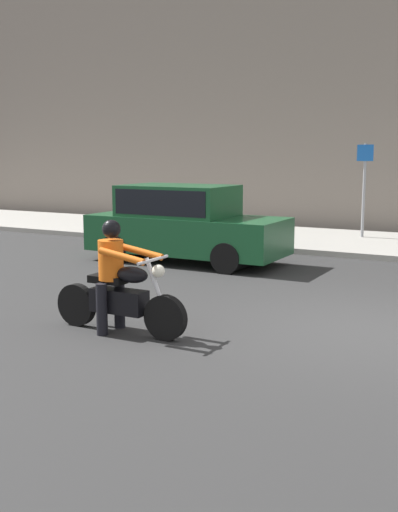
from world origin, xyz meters
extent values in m
plane|color=#2C2C2C|center=(0.00, 0.00, 0.00)|extent=(80.00, 80.00, 0.00)
cylinder|color=black|center=(-2.29, -1.67, 0.30)|extent=(0.60, 0.12, 0.60)
cylinder|color=black|center=(-3.75, -1.66, 0.30)|extent=(0.60, 0.12, 0.60)
cylinder|color=silver|center=(-2.41, -1.67, 0.67)|extent=(0.37, 0.06, 0.81)
cube|color=black|center=(-3.02, -1.67, 0.44)|extent=(0.81, 0.28, 0.32)
ellipsoid|color=black|center=(-2.80, -1.67, 0.82)|extent=(0.48, 0.24, 0.22)
cube|color=black|center=(-3.20, -1.67, 0.72)|extent=(0.52, 0.24, 0.10)
cylinder|color=silver|center=(-2.47, -1.67, 1.05)|extent=(0.04, 0.70, 0.04)
sphere|color=silver|center=(-2.39, -1.67, 0.91)|extent=(0.17, 0.17, 0.17)
cylinder|color=silver|center=(-3.32, -1.51, 0.32)|extent=(0.70, 0.07, 0.07)
cylinder|color=black|center=(-3.16, -1.87, 0.35)|extent=(0.15, 0.15, 0.70)
cylinder|color=black|center=(-3.16, -1.47, 0.35)|extent=(0.15, 0.15, 0.70)
cylinder|color=orange|center=(-3.14, -1.67, 0.99)|extent=(0.34, 0.34, 0.54)
cylinder|color=orange|center=(-2.80, -1.89, 1.10)|extent=(0.69, 0.09, 0.19)
cylinder|color=orange|center=(-2.80, -1.45, 1.10)|extent=(0.69, 0.09, 0.19)
sphere|color=tan|center=(-3.12, -1.67, 1.38)|extent=(0.20, 0.20, 0.20)
sphere|color=black|center=(-3.12, -1.67, 1.41)|extent=(0.25, 0.25, 0.25)
cube|color=#164C28|center=(-4.93, 3.60, 0.64)|extent=(4.41, 1.76, 0.80)
cube|color=#164C28|center=(-5.16, 3.60, 1.38)|extent=(2.43, 1.62, 0.68)
cube|color=black|center=(-5.16, 3.60, 1.38)|extent=(2.23, 1.65, 0.54)
cylinder|color=black|center=(-3.57, 3.60, 0.32)|extent=(0.64, 1.82, 0.64)
cylinder|color=black|center=(-6.30, 3.60, 0.32)|extent=(0.64, 1.82, 0.64)
cylinder|color=gray|center=(-2.27, 8.73, 1.41)|extent=(0.08, 0.08, 2.54)
cube|color=#1959B2|center=(-2.27, 8.70, 2.43)|extent=(0.44, 0.03, 0.44)
camera|label=1|loc=(1.79, -8.30, 2.40)|focal=43.34mm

